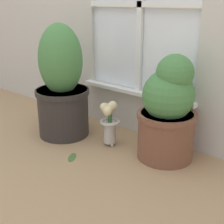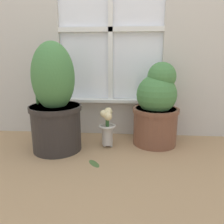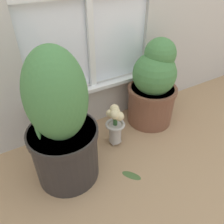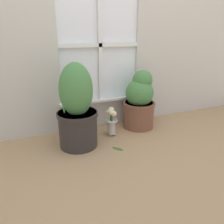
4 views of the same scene
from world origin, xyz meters
name	(u,v)px [view 3 (image 3 of 4)]	position (x,y,z in m)	size (l,w,h in m)	color
ground_plane	(136,167)	(0.00, 0.00, 0.00)	(10.00, 10.00, 0.00)	tan
potted_plant_left	(61,127)	(-0.34, 0.16, 0.33)	(0.35, 0.35, 0.73)	#2D2826
potted_plant_right	(153,86)	(0.35, 0.32, 0.28)	(0.33, 0.33, 0.60)	brown
flower_vase	(116,123)	(0.00, 0.23, 0.16)	(0.12, 0.12, 0.28)	#BCB7AD
fallen_leaf	(132,175)	(-0.06, -0.04, 0.00)	(0.10, 0.12, 0.01)	#476633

